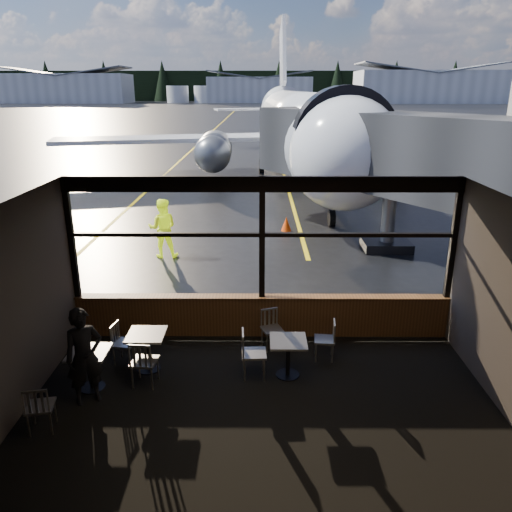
{
  "coord_description": "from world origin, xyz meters",
  "views": [
    {
      "loc": [
        -0.06,
        -9.85,
        5.16
      ],
      "look_at": [
        -0.13,
        1.0,
        1.5
      ],
      "focal_mm": 35.0,
      "sensor_mm": 36.0,
      "label": 1
    }
  ],
  "objects_px": {
    "chair_near_w": "(254,354)",
    "chair_near_n": "(272,330)",
    "jet_bridge": "(378,179)",
    "chair_mid_s": "(144,362)",
    "chair_mid_w": "(125,344)",
    "cafe_table_left": "(91,370)",
    "ground_crew": "(163,228)",
    "chair_near_e": "(324,340)",
    "chair_left_s": "(40,407)",
    "cafe_table_near": "(288,358)",
    "passenger": "(85,357)",
    "airliner": "(302,81)",
    "cone_nose": "(286,224)",
    "cafe_table_mid": "(148,352)"
  },
  "relations": [
    {
      "from": "chair_left_s",
      "to": "passenger",
      "type": "height_order",
      "value": "passenger"
    },
    {
      "from": "airliner",
      "to": "chair_mid_s",
      "type": "distance_m",
      "value": 24.38
    },
    {
      "from": "airliner",
      "to": "cafe_table_near",
      "type": "xyz_separation_m",
      "value": [
        -1.97,
        -23.08,
        -5.21
      ]
    },
    {
      "from": "cafe_table_near",
      "to": "jet_bridge",
      "type": "bearing_deg",
      "value": 66.39
    },
    {
      "from": "cafe_table_near",
      "to": "chair_near_e",
      "type": "height_order",
      "value": "chair_near_e"
    },
    {
      "from": "cafe_table_left",
      "to": "chair_near_n",
      "type": "distance_m",
      "value": 3.61
    },
    {
      "from": "jet_bridge",
      "to": "chair_near_e",
      "type": "xyz_separation_m",
      "value": [
        -2.36,
        -6.5,
        -2.09
      ]
    },
    {
      "from": "ground_crew",
      "to": "cafe_table_mid",
      "type": "bearing_deg",
      "value": 93.58
    },
    {
      "from": "chair_near_n",
      "to": "cone_nose",
      "type": "xyz_separation_m",
      "value": [
        0.76,
        9.07,
        -0.15
      ]
    },
    {
      "from": "chair_near_n",
      "to": "chair_left_s",
      "type": "bearing_deg",
      "value": 16.89
    },
    {
      "from": "cone_nose",
      "to": "airliner",
      "type": "bearing_deg",
      "value": 83.49
    },
    {
      "from": "chair_near_e",
      "to": "ground_crew",
      "type": "relative_size",
      "value": 0.44
    },
    {
      "from": "chair_near_n",
      "to": "chair_left_s",
      "type": "xyz_separation_m",
      "value": [
        -3.69,
        -2.66,
        0.01
      ]
    },
    {
      "from": "passenger",
      "to": "chair_left_s",
      "type": "bearing_deg",
      "value": -152.08
    },
    {
      "from": "chair_near_n",
      "to": "ground_crew",
      "type": "xyz_separation_m",
      "value": [
        -3.34,
        5.99,
        0.52
      ]
    },
    {
      "from": "chair_near_w",
      "to": "chair_near_n",
      "type": "xyz_separation_m",
      "value": [
        0.36,
        1.07,
        -0.05
      ]
    },
    {
      "from": "chair_near_n",
      "to": "ground_crew",
      "type": "distance_m",
      "value": 6.88
    },
    {
      "from": "jet_bridge",
      "to": "cafe_table_left",
      "type": "bearing_deg",
      "value": -131.4
    },
    {
      "from": "jet_bridge",
      "to": "chair_mid_w",
      "type": "distance_m",
      "value": 9.41
    },
    {
      "from": "passenger",
      "to": "ground_crew",
      "type": "distance_m",
      "value": 7.86
    },
    {
      "from": "jet_bridge",
      "to": "cafe_table_left",
      "type": "xyz_separation_m",
      "value": [
        -6.67,
        -7.57,
        -2.14
      ]
    },
    {
      "from": "cafe_table_near",
      "to": "passenger",
      "type": "bearing_deg",
      "value": -166.75
    },
    {
      "from": "jet_bridge",
      "to": "passenger",
      "type": "bearing_deg",
      "value": -129.7
    },
    {
      "from": "chair_near_e",
      "to": "chair_mid_w",
      "type": "xyz_separation_m",
      "value": [
        -3.93,
        -0.18,
        0.01
      ]
    },
    {
      "from": "jet_bridge",
      "to": "chair_near_w",
      "type": "height_order",
      "value": "jet_bridge"
    },
    {
      "from": "chair_near_w",
      "to": "passenger",
      "type": "height_order",
      "value": "passenger"
    },
    {
      "from": "cafe_table_near",
      "to": "airliner",
      "type": "bearing_deg",
      "value": 85.12
    },
    {
      "from": "cafe_table_near",
      "to": "cafe_table_mid",
      "type": "xyz_separation_m",
      "value": [
        -2.67,
        0.2,
        0.01
      ]
    },
    {
      "from": "chair_left_s",
      "to": "chair_mid_w",
      "type": "bearing_deg",
      "value": 58.2
    },
    {
      "from": "cafe_table_near",
      "to": "chair_mid_w",
      "type": "bearing_deg",
      "value": 171.95
    },
    {
      "from": "chair_mid_w",
      "to": "cone_nose",
      "type": "xyz_separation_m",
      "value": [
        3.66,
        9.67,
        -0.15
      ]
    },
    {
      "from": "chair_near_e",
      "to": "chair_mid_s",
      "type": "distance_m",
      "value": 3.5
    },
    {
      "from": "jet_bridge",
      "to": "cafe_table_left",
      "type": "relative_size",
      "value": 15.36
    },
    {
      "from": "chair_near_e",
      "to": "chair_left_s",
      "type": "bearing_deg",
      "value": 120.9
    },
    {
      "from": "chair_near_e",
      "to": "chair_mid_w",
      "type": "bearing_deg",
      "value": 98.22
    },
    {
      "from": "chair_mid_w",
      "to": "airliner",
      "type": "bearing_deg",
      "value": 177.17
    },
    {
      "from": "cafe_table_near",
      "to": "chair_near_n",
      "type": "xyz_separation_m",
      "value": [
        -0.27,
        1.05,
        0.05
      ]
    },
    {
      "from": "airliner",
      "to": "jet_bridge",
      "type": "xyz_separation_m",
      "value": [
        1.15,
        -15.95,
        -3.07
      ]
    },
    {
      "from": "jet_bridge",
      "to": "chair_near_n",
      "type": "bearing_deg",
      "value": -119.12
    },
    {
      "from": "passenger",
      "to": "cafe_table_mid",
      "type": "bearing_deg",
      "value": 20.79
    },
    {
      "from": "chair_near_w",
      "to": "passenger",
      "type": "distance_m",
      "value": 2.99
    },
    {
      "from": "chair_mid_s",
      "to": "chair_mid_w",
      "type": "bearing_deg",
      "value": 132.47
    },
    {
      "from": "chair_near_e",
      "to": "chair_mid_w",
      "type": "relative_size",
      "value": 0.99
    },
    {
      "from": "cafe_table_near",
      "to": "chair_left_s",
      "type": "relative_size",
      "value": 0.87
    },
    {
      "from": "chair_mid_s",
      "to": "ground_crew",
      "type": "xyz_separation_m",
      "value": [
        -1.0,
        7.35,
        0.48
      ]
    },
    {
      "from": "ground_crew",
      "to": "passenger",
      "type": "bearing_deg",
      "value": 86.67
    },
    {
      "from": "cafe_table_left",
      "to": "ground_crew",
      "type": "distance_m",
      "value": 7.5
    },
    {
      "from": "chair_near_e",
      "to": "chair_near_w",
      "type": "height_order",
      "value": "chair_near_w"
    },
    {
      "from": "chair_mid_w",
      "to": "chair_left_s",
      "type": "bearing_deg",
      "value": -11.09
    },
    {
      "from": "airliner",
      "to": "cafe_table_mid",
      "type": "distance_m",
      "value": 23.92
    }
  ]
}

